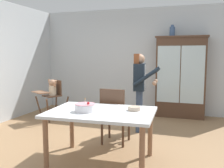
# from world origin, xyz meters

# --- Properties ---
(ground_plane) EXTENTS (6.24, 6.24, 0.00)m
(ground_plane) POSITION_xyz_m (0.00, 0.00, 0.00)
(ground_plane) COLOR #93704C
(wall_back) EXTENTS (5.32, 0.06, 2.70)m
(wall_back) POSITION_xyz_m (0.00, 2.63, 1.35)
(wall_back) COLOR silver
(wall_back) RESTS_ON ground_plane
(china_cabinet) EXTENTS (1.20, 0.48, 1.95)m
(china_cabinet) POSITION_xyz_m (1.14, 2.37, 0.98)
(china_cabinet) COLOR #4C3323
(china_cabinet) RESTS_ON ground_plane
(ceramic_vase) EXTENTS (0.13, 0.13, 0.27)m
(ceramic_vase) POSITION_xyz_m (0.91, 2.37, 2.07)
(ceramic_vase) COLOR #3D567F
(ceramic_vase) RESTS_ON china_cabinet
(high_chair_with_toddler) EXTENTS (0.78, 0.84, 0.95)m
(high_chair_with_toddler) POSITION_xyz_m (-1.65, 1.11, 0.65)
(high_chair_with_toddler) COLOR #4C3323
(high_chair_with_toddler) RESTS_ON ground_plane
(adult_person) EXTENTS (0.53, 0.51, 1.53)m
(adult_person) POSITION_xyz_m (0.45, 0.92, 0.97)
(adult_person) COLOR #33425B
(adult_person) RESTS_ON ground_plane
(dining_table) EXTENTS (1.51, 1.07, 0.74)m
(dining_table) POSITION_xyz_m (0.24, -0.66, 0.65)
(dining_table) COLOR silver
(dining_table) RESTS_ON ground_plane
(birthday_cake) EXTENTS (0.28, 0.28, 0.19)m
(birthday_cake) POSITION_xyz_m (0.04, -0.75, 0.79)
(birthday_cake) COLOR white
(birthday_cake) RESTS_ON dining_table
(serving_bowl) EXTENTS (0.18, 0.18, 0.05)m
(serving_bowl) POSITION_xyz_m (0.67, -0.48, 0.77)
(serving_bowl) COLOR #C6AD93
(serving_bowl) RESTS_ON dining_table
(dining_chair_far_side) EXTENTS (0.45, 0.45, 0.96)m
(dining_chair_far_side) POSITION_xyz_m (0.19, 0.06, 0.56)
(dining_chair_far_side) COLOR #4C3323
(dining_chair_far_side) RESTS_ON ground_plane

